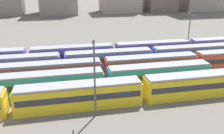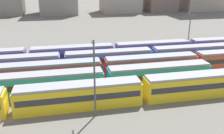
{
  "view_description": "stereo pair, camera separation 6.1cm",
  "coord_description": "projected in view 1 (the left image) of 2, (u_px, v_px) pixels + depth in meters",
  "views": [
    {
      "loc": [
        8.58,
        -31.94,
        17.64
      ],
      "look_at": [
        17.57,
        10.4,
        2.04
      ],
      "focal_mm": 39.46,
      "sensor_mm": 36.0,
      "label": 1
    },
    {
      "loc": [
        8.64,
        -31.96,
        17.64
      ],
      "look_at": [
        17.57,
        10.4,
        2.04
      ],
      "focal_mm": 39.46,
      "sensor_mm": 36.0,
      "label": 2
    }
  ],
  "objects": [
    {
      "name": "train_track_2",
      "position": [
        151.0,
        65.0,
        47.57
      ],
      "size": [
        93.6,
        3.06,
        3.75
      ],
      "color": "#BC4C38",
      "rests_on": "ground_plane"
    },
    {
      "name": "catenary_pole_2",
      "position": [
        95.0,
        76.0,
        31.57
      ],
      "size": [
        0.24,
        3.2,
        10.61
      ],
      "color": "#4C4C51",
      "rests_on": "ground_plane"
    },
    {
      "name": "ground_plane",
      "position": [
        14.0,
        85.0,
        43.28
      ],
      "size": [
        600.0,
        600.0,
        0.0
      ],
      "primitive_type": "plane",
      "color": "#666059"
    },
    {
      "name": "catenary_pole_1",
      "position": [
        189.0,
        30.0,
        61.31
      ],
      "size": [
        0.24,
        3.2,
        9.96
      ],
      "color": "#4C4C51",
      "rests_on": "ground_plane"
    },
    {
      "name": "train_track_1",
      "position": [
        47.0,
        84.0,
        39.0
      ],
      "size": [
        55.8,
        3.06,
        3.75
      ],
      "color": "teal",
      "rests_on": "ground_plane"
    },
    {
      "name": "train_track_3",
      "position": [
        109.0,
        59.0,
        50.93
      ],
      "size": [
        55.8,
        3.06,
        3.75
      ],
      "color": "#4C70BC",
      "rests_on": "ground_plane"
    },
    {
      "name": "train_track_4",
      "position": [
        153.0,
        49.0,
        58.01
      ],
      "size": [
        93.6,
        3.06,
        3.75
      ],
      "color": "#6B429E",
      "rests_on": "ground_plane"
    },
    {
      "name": "train_track_0",
      "position": [
        143.0,
        90.0,
        36.98
      ],
      "size": [
        74.7,
        3.06,
        3.75
      ],
      "color": "yellow",
      "rests_on": "ground_plane"
    }
  ]
}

